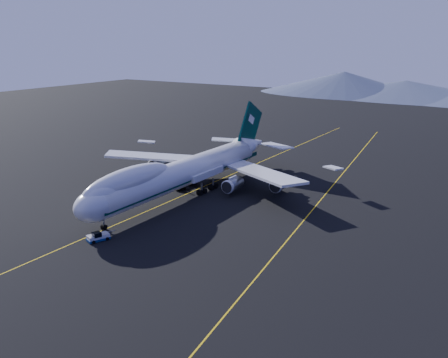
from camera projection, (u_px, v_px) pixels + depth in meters
The scene contains 5 objects.
ground at pixel (184, 195), 120.45m from camera, with size 500.00×500.00×0.00m, color black.
taxiway_line_main at pixel (184, 195), 120.45m from camera, with size 0.25×220.00×0.01m, color #E0B80D.
taxiway_line_side at pixel (316, 205), 113.24m from camera, with size 0.25×200.00×0.01m, color #E0B80D.
boeing_747 at pixel (183, 172), 118.88m from camera, with size 59.62×72.43×19.37m.
pushback_tug at pixel (98, 237), 93.56m from camera, with size 3.44×4.62×1.80m.
Camera 1 is at (69.29, -91.99, 36.81)m, focal length 40.00 mm.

